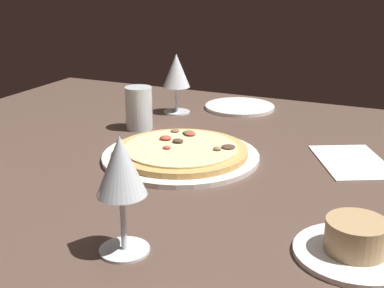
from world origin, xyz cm
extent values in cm
cube|color=brown|center=(0.00, 0.00, 2.00)|extent=(150.00, 110.00, 4.00)
cylinder|color=silver|center=(3.80, 2.87, 4.50)|extent=(32.44, 32.44, 1.00)
cylinder|color=tan|center=(3.80, 2.87, 5.60)|extent=(27.70, 27.70, 1.20)
cylinder|color=beige|center=(3.80, 2.87, 6.40)|extent=(23.44, 23.44, 0.40)
ellipsoid|color=#4C3828|center=(5.47, 0.70, 6.99)|extent=(2.39, 1.96, 0.78)
ellipsoid|color=brown|center=(9.32, -5.80, 6.84)|extent=(1.98, 1.79, 0.48)
ellipsoid|color=#AD4733|center=(8.72, -0.22, 7.00)|extent=(2.56, 2.27, 0.80)
ellipsoid|color=#4C3828|center=(-5.37, -0.51, 6.84)|extent=(2.83, 2.81, 0.49)
ellipsoid|color=#AD4733|center=(5.82, 5.19, 6.88)|extent=(1.69, 1.34, 0.57)
ellipsoid|color=#387033|center=(5.86, -5.63, 6.91)|extent=(2.77, 2.51, 0.62)
ellipsoid|color=#AD4733|center=(5.17, -4.79, 6.97)|extent=(2.48, 2.16, 0.74)
ellipsoid|color=#937556|center=(-3.86, 1.81, 6.98)|extent=(1.69, 1.32, 0.76)
cylinder|color=white|center=(-34.43, 27.56, 4.40)|extent=(16.79, 16.79, 0.80)
cylinder|color=tan|center=(-34.43, 27.56, 7.07)|extent=(8.49, 8.49, 4.53)
cylinder|color=silver|center=(20.08, -28.79, 4.20)|extent=(7.11, 7.11, 0.40)
cylinder|color=silver|center=(20.08, -28.79, 7.76)|extent=(0.80, 0.80, 6.72)
cone|color=silver|center=(20.08, -28.79, 15.56)|extent=(7.24, 7.24, 8.88)
cone|color=#5B0F19|center=(20.08, -28.79, 12.73)|extent=(2.37, 2.37, 3.23)
cylinder|color=silver|center=(-4.92, 39.53, 4.20)|extent=(7.14, 7.14, 0.40)
cylinder|color=silver|center=(-4.92, 39.53, 8.56)|extent=(0.80, 0.80, 8.31)
cone|color=silver|center=(-4.92, 39.53, 16.88)|extent=(6.93, 6.93, 8.34)
cone|color=maroon|center=(-4.92, 39.53, 14.10)|extent=(2.08, 2.08, 2.78)
cylinder|color=silver|center=(22.04, -11.93, 9.17)|extent=(6.52, 6.52, 10.34)
cylinder|color=silver|center=(22.04, -11.93, 7.28)|extent=(6.00, 6.00, 6.56)
cylinder|color=white|center=(5.94, -39.86, 4.45)|extent=(19.21, 19.21, 0.90)
cube|color=white|center=(-28.87, -9.40, 4.15)|extent=(20.40, 23.38, 0.30)
camera|label=1|loc=(-40.11, 94.55, 42.07)|focal=49.09mm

